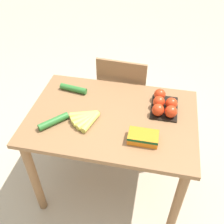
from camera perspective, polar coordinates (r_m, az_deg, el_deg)
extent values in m
plane|color=#B7A88E|center=(2.29, 0.00, -15.16)|extent=(12.00, 12.00, 0.00)
cube|color=olive|center=(1.70, 0.00, -1.13)|extent=(1.09, 0.74, 0.03)
cylinder|color=olive|center=(1.94, -16.56, -13.69)|extent=(0.06, 0.06, 0.74)
cylinder|color=olive|center=(1.81, 13.89, -19.03)|extent=(0.06, 0.06, 0.74)
cylinder|color=olive|center=(2.30, -10.28, -1.32)|extent=(0.06, 0.06, 0.74)
cylinder|color=olive|center=(2.19, 14.25, -4.81)|extent=(0.06, 0.06, 0.74)
cube|color=#8E6642|center=(2.36, 2.88, 3.26)|extent=(0.44, 0.43, 0.03)
cube|color=#8E6642|center=(2.07, 1.91, 5.40)|extent=(0.39, 0.04, 0.46)
cylinder|color=#8E6642|center=(2.62, 7.39, 0.90)|extent=(0.04, 0.04, 0.43)
cylinder|color=#8E6642|center=(2.67, -0.22, 2.23)|extent=(0.04, 0.04, 0.43)
cylinder|color=#8E6642|center=(2.37, 6.01, -4.28)|extent=(0.04, 0.04, 0.43)
cylinder|color=#8E6642|center=(2.43, -2.36, -2.70)|extent=(0.04, 0.04, 0.43)
sphere|color=brown|center=(1.68, -3.14, -0.30)|extent=(0.03, 0.03, 0.03)
cylinder|color=#CCC651|center=(1.68, -6.14, -0.55)|extent=(0.18, 0.09, 0.04)
cylinder|color=#CCC651|center=(1.67, -6.02, -1.03)|extent=(0.17, 0.13, 0.04)
cylinder|color=#CCC651|center=(1.65, -5.73, -1.47)|extent=(0.15, 0.16, 0.04)
cylinder|color=#CCC651|center=(1.64, -5.28, -1.85)|extent=(0.12, 0.17, 0.04)
cylinder|color=#CCC651|center=(1.63, -4.69, -2.14)|extent=(0.09, 0.18, 0.04)
cube|color=black|center=(1.78, 11.30, 0.90)|extent=(0.17, 0.25, 0.01)
sphere|color=red|center=(1.69, 9.98, 0.47)|extent=(0.08, 0.08, 0.08)
sphere|color=red|center=(1.69, 12.70, 0.10)|extent=(0.08, 0.08, 0.08)
sphere|color=red|center=(1.75, 10.18, 2.18)|extent=(0.08, 0.08, 0.08)
sphere|color=red|center=(1.75, 12.80, 1.82)|extent=(0.08, 0.08, 0.08)
sphere|color=red|center=(1.81, 10.36, 3.77)|extent=(0.08, 0.08, 0.08)
cube|color=orange|center=(1.53, 6.81, -5.48)|extent=(0.17, 0.11, 0.05)
cube|color=#145123|center=(1.52, 6.86, -5.04)|extent=(0.18, 0.11, 0.02)
cylinder|color=#2D702D|center=(1.66, -12.61, -2.01)|extent=(0.16, 0.18, 0.04)
cylinder|color=#2D702D|center=(1.90, -8.41, 5.04)|extent=(0.20, 0.07, 0.04)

